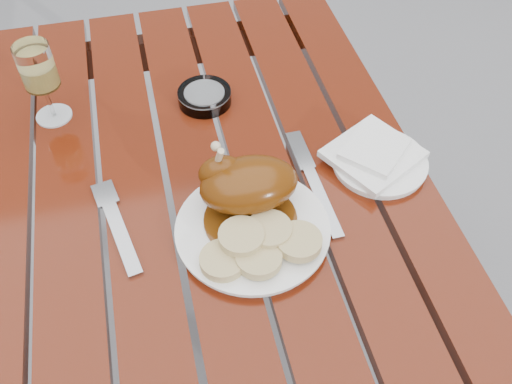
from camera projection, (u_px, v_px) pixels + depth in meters
ground at (223, 373)px, 1.56m from camera, size 60.00×60.00×0.00m
table at (215, 304)px, 1.27m from camera, size 0.80×1.20×0.75m
dinner_plate at (253, 230)px, 0.93m from camera, size 0.32×0.32×0.02m
roast_duck at (245, 185)px, 0.92m from camera, size 0.16×0.17×0.12m
bread_dumplings at (258, 245)px, 0.88m from camera, size 0.19×0.11×0.03m
wine_glass at (43, 83)px, 1.06m from camera, size 0.08×0.08×0.16m
side_plate at (379, 162)px, 1.03m from camera, size 0.21×0.21×0.01m
napkin at (373, 154)px, 1.02m from camera, size 0.20×0.19×0.01m
ashtray at (205, 97)px, 1.14m from camera, size 0.14×0.14×0.03m
fork at (119, 230)px, 0.93m from camera, size 0.06×0.19×0.01m
knife at (317, 189)px, 0.99m from camera, size 0.03×0.22×0.01m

